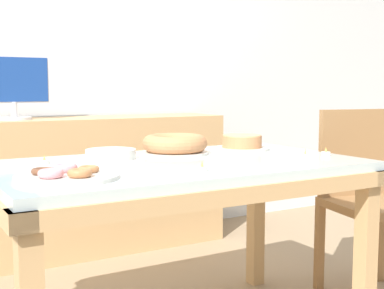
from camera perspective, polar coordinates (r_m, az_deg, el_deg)
wall_back at (r=3.70m, az=-14.45°, el=9.75°), size 8.00×0.10×2.60m
dining_table at (r=2.16m, az=-1.57°, el=-4.38°), size 1.49×0.87×0.76m
chair at (r=2.85m, az=18.06°, el=-4.89°), size 0.49×0.49×0.94m
sideboard at (r=3.46m, az=-12.69°, el=-4.37°), size 2.00×0.44×0.86m
computer_monitor at (r=3.32m, az=-18.51°, el=5.79°), size 0.42×0.20×0.38m
cake_chocolate_round at (r=2.55m, az=5.35°, el=0.14°), size 0.26×0.26×0.07m
cake_golden_bundt at (r=2.38m, az=-1.85°, el=-0.01°), size 0.30×0.30×0.09m
pastry_platter at (r=1.79m, az=-13.25°, el=-3.16°), size 0.34×0.34×0.04m
plate_stack at (r=2.25m, az=-8.66°, el=-1.01°), size 0.21×0.21×0.04m
tealight_centre at (r=2.15m, az=-15.47°, el=-1.76°), size 0.04×0.04×0.04m
tealight_near_front at (r=2.41m, az=14.08°, el=-0.90°), size 0.04×0.04×0.04m
tealight_left_edge at (r=1.90m, az=1.08°, el=-2.56°), size 0.04×0.04×0.04m
tealight_near_cakes at (r=2.31m, az=11.99°, el=-1.13°), size 0.04×0.04×0.04m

